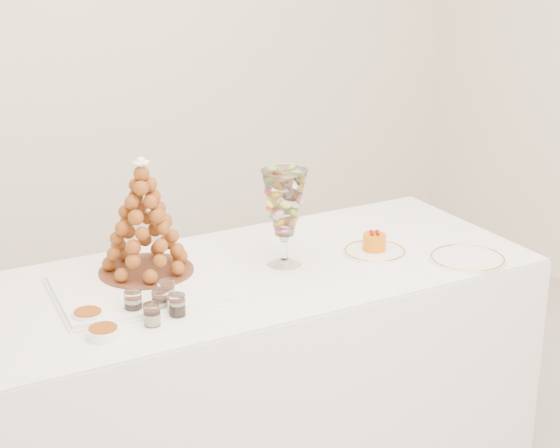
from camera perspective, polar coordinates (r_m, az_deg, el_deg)
buffet_table at (r=3.35m, az=-2.49°, el=-9.25°), size 2.10×0.91×0.78m
lace_tray at (r=3.08m, az=-8.16°, el=-3.83°), size 0.62×0.50×0.02m
macaron_vase at (r=3.18m, az=0.27°, el=1.24°), size 0.16×0.16×0.34m
cake_plate at (r=3.37m, az=5.80°, el=-1.71°), size 0.23×0.23×0.01m
spare_plate at (r=3.35m, az=11.36°, el=-2.11°), size 0.27×0.27×0.01m
verrine_a at (r=2.90m, az=-8.94°, el=-4.77°), size 0.06×0.06×0.07m
verrine_b at (r=2.90m, az=-7.33°, el=-4.72°), size 0.06×0.06×0.07m
verrine_c at (r=2.96m, az=-6.95°, el=-4.16°), size 0.06×0.06×0.07m
verrine_d at (r=2.82m, az=-7.81°, el=-5.48°), size 0.06×0.06×0.07m
verrine_e at (r=2.88m, az=-6.28°, el=-4.93°), size 0.06×0.06×0.07m
ramekin_back at (r=2.89m, az=-11.63°, el=-5.54°), size 0.09×0.09×0.03m
ramekin_front at (r=2.78m, az=-10.72°, el=-6.54°), size 0.09×0.09×0.03m
croquembouche at (r=3.11m, az=-8.31°, el=0.42°), size 0.32×0.32×0.40m
mousse_cake at (r=3.36m, az=5.77°, el=-1.08°), size 0.08×0.08×0.07m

